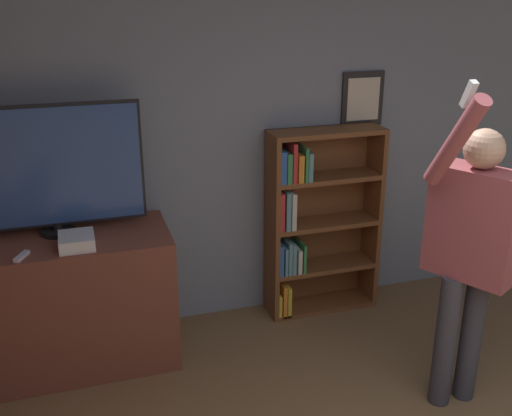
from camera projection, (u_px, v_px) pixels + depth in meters
wall_back at (279, 141)px, 4.48m from camera, size 6.74×0.09×2.70m
tv_ledge at (66, 302)px, 3.99m from camera, size 1.40×0.66×0.92m
television at (50, 169)px, 3.75m from camera, size 1.15×0.22×0.85m
game_console at (77, 241)px, 3.69m from camera, size 0.21×0.24×0.08m
remote_loose at (22, 256)px, 3.55m from camera, size 0.09×0.14×0.02m
bookshelf at (313, 222)px, 4.59m from camera, size 0.87×0.28×1.46m
person at (472, 244)px, 3.40m from camera, size 0.64×0.60×2.03m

